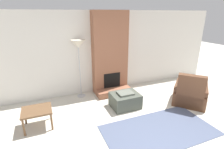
{
  "coord_description": "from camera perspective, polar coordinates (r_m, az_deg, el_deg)",
  "views": [
    {
      "loc": [
        -2.02,
        -2.15,
        2.51
      ],
      "look_at": [
        0.0,
        2.76,
        0.63
      ],
      "focal_mm": 28.0,
      "sensor_mm": 36.0,
      "label": 1
    }
  ],
  "objects": [
    {
      "name": "floor_lamp_left",
      "position": [
        5.22,
        -10.95,
        9.05
      ],
      "size": [
        0.42,
        0.42,
        1.79
      ],
      "color": "#ADADB2",
      "rests_on": "ground_plane"
    },
    {
      "name": "ottoman",
      "position": [
        4.95,
        4.3,
        -8.31
      ],
      "size": [
        0.76,
        0.63,
        0.45
      ],
      "color": "#474C42",
      "rests_on": "ground_plane"
    },
    {
      "name": "fireplace",
      "position": [
        5.6,
        -0.56,
        5.98
      ],
      "size": [
        1.13,
        0.72,
        2.6
      ],
      "color": "#935B42",
      "rests_on": "ground_plane"
    },
    {
      "name": "area_rug",
      "position": [
        4.28,
        15.12,
        -17.16
      ],
      "size": [
        2.51,
        1.35,
        0.01
      ],
      "primitive_type": "cube",
      "color": "#4C5670",
      "rests_on": "ground_plane"
    },
    {
      "name": "armchair",
      "position": [
        5.58,
        24.08,
        -5.96
      ],
      "size": [
        1.31,
        1.3,
        0.96
      ],
      "rotation": [
        0.0,
        0.0,
        2.3
      ],
      "color": "brown",
      "rests_on": "ground_plane"
    },
    {
      "name": "ground_plane",
      "position": [
        3.87,
        16.98,
        -21.94
      ],
      "size": [
        24.0,
        24.0,
        0.0
      ],
      "primitive_type": "plane",
      "color": "beige"
    },
    {
      "name": "side_table",
      "position": [
        4.4,
        -23.33,
        -11.16
      ],
      "size": [
        0.65,
        0.56,
        0.45
      ],
      "color": "brown",
      "rests_on": "ground_plane"
    },
    {
      "name": "wall_back",
      "position": [
        5.79,
        -1.42,
        7.37
      ],
      "size": [
        8.22,
        0.06,
        2.6
      ],
      "primitive_type": "cube",
      "color": "silver",
      "rests_on": "ground_plane"
    }
  ]
}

